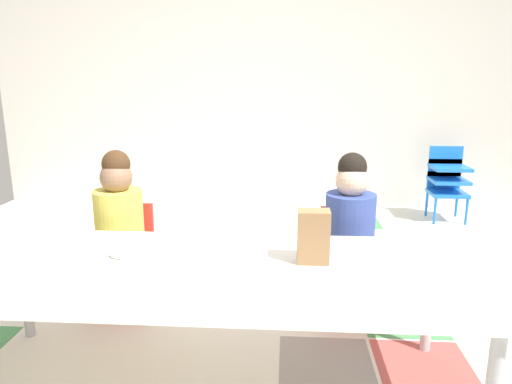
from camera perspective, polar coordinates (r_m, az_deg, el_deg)
name	(u,v)px	position (r m, az deg, el deg)	size (l,w,h in m)	color
ground_plane	(241,314)	(2.73, -1.89, -14.70)	(5.47, 4.84, 0.02)	silver
back_wall	(263,70)	(4.82, 0.86, 14.76)	(5.47, 0.10, 2.76)	beige
craft_table	(208,275)	(1.92, -5.90, -10.08)	(2.16, 0.82, 0.56)	white
seated_child_near_camera	(120,218)	(2.64, -16.34, -3.02)	(0.32, 0.31, 0.92)	red
seated_child_middle_seat	(350,222)	(2.51, 11.40, -3.64)	(0.32, 0.31, 0.92)	red
kid_chair_blue_stack	(447,178)	(4.67, 22.37, 1.60)	(0.32, 0.30, 0.68)	blue
paper_bag_brown	(313,236)	(1.92, 7.04, -5.42)	(0.13, 0.09, 0.22)	#9E754C
paper_plate_near_edge	(122,257)	(2.06, -16.05, -7.61)	(0.18, 0.18, 0.01)	white
paper_plate_center_table	(191,268)	(1.88, -7.92, -9.23)	(0.18, 0.18, 0.01)	white
donut_powdered_on_plate	(122,253)	(2.06, -16.08, -7.13)	(0.10, 0.10, 0.03)	white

